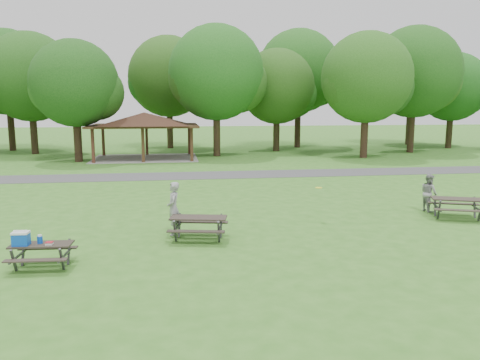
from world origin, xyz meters
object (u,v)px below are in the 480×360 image
at_px(picnic_table_near, 35,245).
at_px(frisbee_catcher, 429,193).
at_px(picnic_table_middle, 199,222).
at_px(frisbee_thrower, 174,208).

relative_size(picnic_table_near, frisbee_catcher, 1.07).
distance_m(picnic_table_middle, frisbee_thrower, 1.15).
bearing_deg(picnic_table_near, frisbee_catcher, 18.96).
height_order(picnic_table_middle, frisbee_catcher, frisbee_catcher).
bearing_deg(frisbee_catcher, picnic_table_near, 104.73).
height_order(picnic_table_near, picnic_table_middle, picnic_table_near).
bearing_deg(picnic_table_middle, frisbee_catcher, 16.05).
relative_size(picnic_table_near, picnic_table_middle, 0.81).
xyz_separation_m(picnic_table_near, picnic_table_middle, (4.53, 2.10, -0.06)).
bearing_deg(frisbee_thrower, frisbee_catcher, 102.88).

